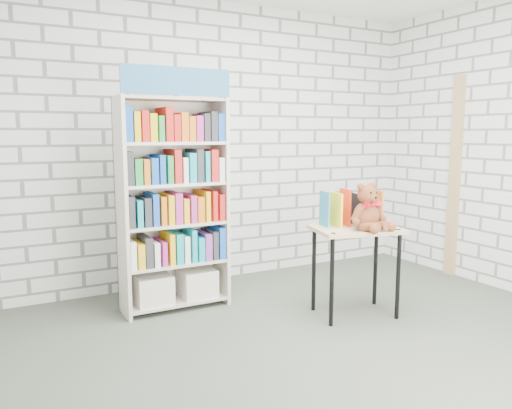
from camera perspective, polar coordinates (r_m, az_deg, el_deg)
name	(u,v)px	position (r m, az deg, el deg)	size (l,w,h in m)	color
ground	(338,348)	(3.72, 9.34, -15.88)	(4.50, 4.50, 0.00)	#434B3F
room_shell	(344,91)	(3.41, 10.05, 12.65)	(4.52, 4.02, 2.81)	silver
bookshelf	(173,202)	(4.30, -9.45, 0.24)	(0.90, 0.35, 2.03)	beige
display_table	(356,240)	(4.20, 11.35, -3.98)	(0.78, 0.62, 0.74)	tan
table_books	(351,208)	(4.25, 10.77, -0.41)	(0.52, 0.31, 0.29)	teal
teddy_bear	(368,211)	(4.08, 12.73, -0.73)	(0.35, 0.32, 0.38)	brown
door_trim	(455,177)	(5.66, 21.75, 2.92)	(0.05, 0.12, 2.10)	tan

